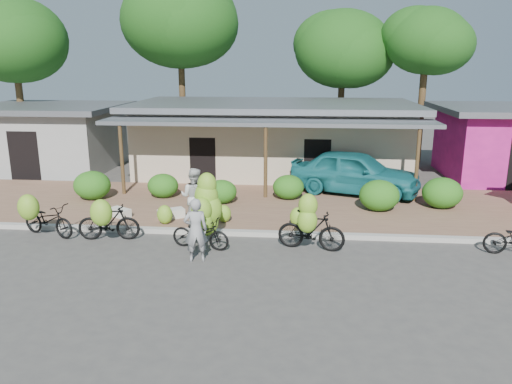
% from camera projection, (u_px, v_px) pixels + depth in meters
% --- Properties ---
extents(ground, '(100.00, 100.00, 0.00)m').
position_uv_depth(ground, '(248.00, 261.00, 13.36)').
color(ground, '#454240').
rests_on(ground, ground).
extents(sidewalk, '(60.00, 6.00, 0.12)m').
position_uv_depth(sidewalk, '(263.00, 206.00, 18.16)').
color(sidewalk, '#8C654B').
rests_on(sidewalk, ground).
extents(curb, '(60.00, 0.25, 0.15)m').
position_uv_depth(curb, '(255.00, 233.00, 15.26)').
color(curb, '#A8A399').
rests_on(curb, ground).
extents(shop_main, '(13.00, 8.50, 3.35)m').
position_uv_depth(shop_main, '(273.00, 137.00, 23.45)').
color(shop_main, '#BDAE8F').
rests_on(shop_main, ground).
extents(shop_pink, '(6.00, 6.00, 3.25)m').
position_uv_depth(shop_pink, '(504.00, 141.00, 22.58)').
color(shop_pink, '#D9218F').
rests_on(shop_pink, ground).
extents(shop_grey, '(7.00, 6.00, 3.15)m').
position_uv_depth(shop_grey, '(50.00, 136.00, 24.52)').
color(shop_grey, '#979792').
rests_on(shop_grey, ground).
extents(tree_back_left, '(5.52, 5.43, 8.43)m').
position_uv_depth(tree_back_left, '(11.00, 38.00, 25.61)').
color(tree_back_left, brown).
rests_on(tree_back_left, ground).
extents(tree_far_center, '(6.46, 6.44, 9.93)m').
position_uv_depth(tree_far_center, '(177.00, 19.00, 27.50)').
color(tree_far_center, brown).
rests_on(tree_far_center, ground).
extents(tree_center_right, '(5.43, 5.32, 7.98)m').
position_uv_depth(tree_center_right, '(340.00, 47.00, 27.56)').
color(tree_center_right, brown).
rests_on(tree_center_right, ground).
extents(tree_near_right, '(4.36, 4.17, 7.92)m').
position_uv_depth(tree_near_right, '(422.00, 39.00, 25.19)').
color(tree_near_right, brown).
rests_on(tree_near_right, ground).
extents(hedge_0, '(1.39, 1.25, 1.08)m').
position_uv_depth(hedge_0, '(92.00, 185.00, 18.78)').
color(hedge_0, '#165914').
rests_on(hedge_0, sidewalk).
extents(hedge_1, '(1.18, 1.06, 0.92)m').
position_uv_depth(hedge_1, '(163.00, 186.00, 19.07)').
color(hedge_1, '#165914').
rests_on(hedge_1, sidewalk).
extents(hedge_2, '(1.12, 1.00, 0.87)m').
position_uv_depth(hedge_2, '(222.00, 192.00, 18.28)').
color(hedge_2, '#165914').
rests_on(hedge_2, sidewalk).
extents(hedge_3, '(1.18, 1.06, 0.92)m').
position_uv_depth(hedge_3, '(288.00, 187.00, 18.84)').
color(hedge_3, '#165914').
rests_on(hedge_3, sidewalk).
extents(hedge_4, '(1.39, 1.25, 1.08)m').
position_uv_depth(hedge_4, '(379.00, 195.00, 17.34)').
color(hedge_4, '#165914').
rests_on(hedge_4, sidewalk).
extents(hedge_5, '(1.40, 1.26, 1.09)m').
position_uv_depth(hedge_5, '(442.00, 193.00, 17.65)').
color(hedge_5, '#165914').
rests_on(hedge_5, sidewalk).
extents(bike_far_left, '(2.06, 1.53, 1.46)m').
position_uv_depth(bike_far_left, '(45.00, 218.00, 15.06)').
color(bike_far_left, black).
rests_on(bike_far_left, ground).
extents(bike_left, '(1.88, 1.27, 1.44)m').
position_uv_depth(bike_left, '(107.00, 220.00, 14.65)').
color(bike_left, black).
rests_on(bike_left, ground).
extents(bike_center, '(1.80, 1.33, 2.10)m').
position_uv_depth(bike_center, '(204.00, 216.00, 14.33)').
color(bike_center, black).
rests_on(bike_center, ground).
extents(bike_right, '(1.98, 1.32, 1.79)m').
position_uv_depth(bike_right, '(311.00, 227.00, 13.87)').
color(bike_right, black).
rests_on(bike_right, ground).
extents(loose_banana_a, '(0.50, 0.42, 0.62)m').
position_uv_depth(loose_banana_a, '(165.00, 215.00, 15.95)').
color(loose_banana_a, '#78B12C').
rests_on(loose_banana_a, sidewalk).
extents(loose_banana_b, '(0.46, 0.39, 0.57)m').
position_uv_depth(loose_banana_b, '(224.00, 214.00, 16.13)').
color(loose_banana_b, '#78B12C').
rests_on(loose_banana_b, sidewalk).
extents(loose_banana_c, '(0.50, 0.43, 0.63)m').
position_uv_depth(loose_banana_c, '(298.00, 217.00, 15.69)').
color(loose_banana_c, '#78B12C').
rests_on(loose_banana_c, sidewalk).
extents(sack_near, '(0.93, 0.80, 0.30)m').
position_uv_depth(sack_near, '(171.00, 214.00, 16.59)').
color(sack_near, silver).
rests_on(sack_near, sidewalk).
extents(sack_far, '(0.84, 0.71, 0.28)m').
position_uv_depth(sack_far, '(120.00, 212.00, 16.75)').
color(sack_far, silver).
rests_on(sack_far, sidewalk).
extents(vendor, '(0.72, 0.56, 1.74)m').
position_uv_depth(vendor, '(196.00, 230.00, 13.13)').
color(vendor, gray).
rests_on(vendor, ground).
extents(bystander, '(0.97, 0.81, 1.83)m').
position_uv_depth(bystander, '(194.00, 196.00, 15.78)').
color(bystander, silver).
rests_on(bystander, sidewalk).
extents(teal_van, '(5.40, 3.56, 1.71)m').
position_uv_depth(teal_van, '(355.00, 172.00, 19.55)').
color(teal_van, '#196C73').
rests_on(teal_van, sidewalk).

